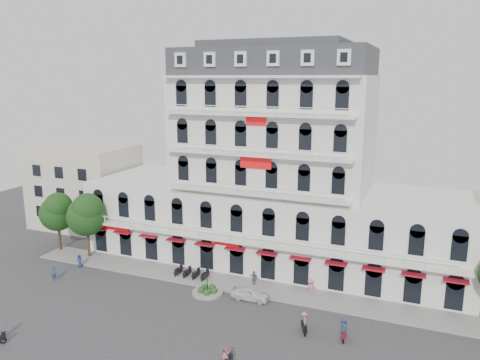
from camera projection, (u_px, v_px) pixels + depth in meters
name	position (u px, v px, depth m)	size (l,w,h in m)	color
ground	(208.00, 327.00, 41.62)	(120.00, 120.00, 0.00)	#38383A
sidewalk	(245.00, 286.00, 49.74)	(53.00, 4.00, 0.16)	gray
main_building	(273.00, 179.00, 55.77)	(45.00, 15.00, 25.80)	silver
flank_building_west	(85.00, 186.00, 69.47)	(14.00, 10.00, 12.00)	beige
traffic_island	(208.00, 291.00, 48.10)	(3.20, 3.20, 1.60)	gray
parked_scooter_row	(192.00, 278.00, 51.92)	(4.40, 1.80, 1.10)	black
tree_west_outer	(58.00, 210.00, 59.05)	(4.50, 4.48, 7.76)	#382314
tree_west_inner	(87.00, 213.00, 56.69)	(4.76, 4.76, 8.25)	#382314
parked_car	(250.00, 293.00, 46.73)	(1.57, 3.89, 1.33)	white
rider_southwest	(226.00, 358.00, 35.39)	(0.66, 1.70, 1.95)	black
rider_east	(344.00, 329.00, 39.46)	(0.57, 1.70, 2.05)	maroon
rider_center	(304.00, 322.00, 40.54)	(0.93, 1.60, 1.99)	black
pedestrian_left	(80.00, 261.00, 54.82)	(0.74, 0.48, 1.51)	navy
pedestrian_mid	(254.00, 279.00, 49.74)	(1.00, 0.42, 1.70)	#5C5A62
pedestrian_right	(311.00, 287.00, 47.47)	(1.18, 0.68, 1.83)	#C5687F
pedestrian_far	(54.00, 273.00, 51.11)	(0.60, 0.40, 1.66)	navy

